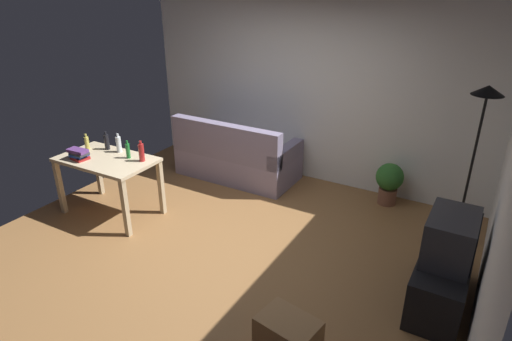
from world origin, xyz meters
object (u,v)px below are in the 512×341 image
(couch, at_px, (236,158))
(bottle_dark, at_px, (107,142))
(tv_stand, at_px, (442,280))
(potted_plant, at_px, (389,181))
(storage_box, at_px, (288,335))
(bottle_squat, at_px, (87,143))
(tv, at_px, (451,238))
(bottle_red, at_px, (141,152))
(torchiere_lamp, at_px, (481,123))
(bottle_clear, at_px, (119,144))
(desk, at_px, (107,166))
(book_stack, at_px, (79,154))
(bottle_green, at_px, (128,151))

(couch, distance_m, bottle_dark, 1.87)
(tv_stand, bearing_deg, potted_plant, 28.83)
(storage_box, bearing_deg, bottle_squat, 163.63)
(tv, relative_size, bottle_red, 2.33)
(couch, bearing_deg, bottle_dark, 56.28)
(torchiere_lamp, relative_size, bottle_clear, 7.44)
(desk, bearing_deg, couch, 64.72)
(tv, bearing_deg, book_stack, 97.12)
(potted_plant, xyz_separation_m, bottle_squat, (-3.42, -1.92, 0.52))
(couch, bearing_deg, bottle_squat, 52.89)
(couch, distance_m, tv, 3.45)
(bottle_red, xyz_separation_m, book_stack, (-0.69, -0.35, -0.04))
(bottle_clear, distance_m, bottle_green, 0.26)
(bottle_dark, bearing_deg, tv, 1.48)
(bottle_squat, height_order, bottle_green, bottle_green)
(storage_box, relative_size, bottle_clear, 1.97)
(couch, distance_m, bottle_red, 1.69)
(tv_stand, xyz_separation_m, tv, (0.00, 0.00, 0.46))
(tv, height_order, storage_box, tv)
(desk, bearing_deg, storage_box, -17.74)
(tv_stand, relative_size, bottle_red, 4.27)
(tv, xyz_separation_m, storage_box, (-0.97, -1.23, -0.55))
(tv, bearing_deg, bottle_clear, 91.43)
(couch, bearing_deg, bottle_red, 78.00)
(couch, bearing_deg, torchiere_lamp, 176.79)
(tv_stand, height_order, bottle_green, bottle_green)
(torchiere_lamp, distance_m, bottle_squat, 4.62)
(couch, xyz_separation_m, desk, (-0.78, -1.71, 0.34))
(storage_box, bearing_deg, potted_plant, 89.30)
(storage_box, xyz_separation_m, book_stack, (-3.19, 0.71, 0.68))
(desk, bearing_deg, bottle_clear, 91.83)
(couch, height_order, potted_plant, couch)
(potted_plant, bearing_deg, storage_box, -90.70)
(tv, relative_size, potted_plant, 1.05)
(potted_plant, xyz_separation_m, book_stack, (-3.23, -2.21, 0.50))
(bottle_green, xyz_separation_m, bottle_red, (0.21, 0.01, 0.02))
(couch, bearing_deg, book_stack, 61.67)
(book_stack, bearing_deg, bottle_clear, 60.87)
(tv_stand, bearing_deg, bottle_green, 92.89)
(bottle_squat, distance_m, bottle_dark, 0.26)
(book_stack, bearing_deg, bottle_dark, 85.62)
(bottle_squat, bearing_deg, tv, 3.05)
(book_stack, bearing_deg, torchiere_lamp, 22.53)
(bottle_green, relative_size, bottle_red, 0.88)
(tv_stand, bearing_deg, torchiere_lamp, 0.00)
(bottle_dark, height_order, bottle_green, bottle_dark)
(book_stack, bearing_deg, potted_plant, 34.45)
(couch, relative_size, bottle_clear, 7.25)
(bottle_clear, bearing_deg, potted_plant, 30.91)
(desk, bearing_deg, bottle_squat, 166.45)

